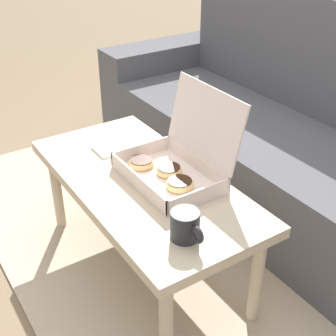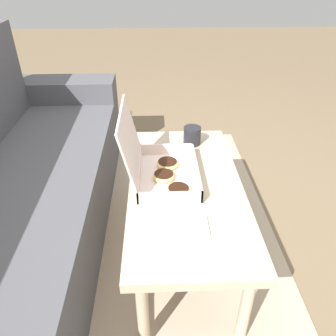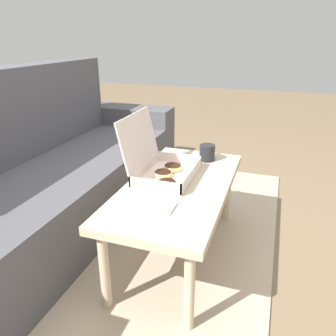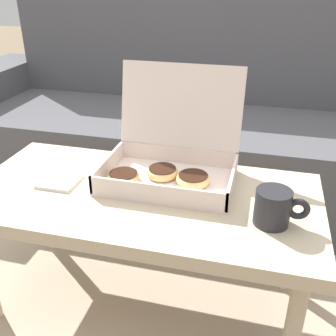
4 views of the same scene
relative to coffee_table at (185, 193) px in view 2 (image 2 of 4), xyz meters
The scene contains 6 objects.
ground_plane 0.39m from the coffee_table, 90.00° to the left, with size 12.00×12.00×0.00m, color #756047.
area_rug 0.52m from the coffee_table, 90.00° to the left, with size 2.54×1.72×0.01m, color tan.
coffee_table is the anchor object (origin of this frame).
pastry_box 0.17m from the coffee_table, 65.31° to the left, with size 0.39×0.32×0.32m.
coffee_mug 0.39m from the coffee_table, ahead, with size 0.13×0.09×0.09m.
napkin_stack 0.27m from the coffee_table, behind, with size 0.11×0.11×0.01m.
Camera 2 is at (-1.15, 0.06, 1.28)m, focal length 35.00 mm.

